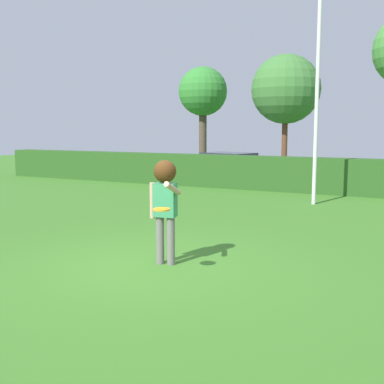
{
  "coord_description": "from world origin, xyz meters",
  "views": [
    {
      "loc": [
        4.32,
        -6.79,
        2.34
      ],
      "look_at": [
        0.14,
        1.26,
        1.15
      ],
      "focal_mm": 45.26,
      "sensor_mm": 36.0,
      "label": 1
    }
  ],
  "objects_px": {
    "person": "(165,196)",
    "birch_tree": "(203,93)",
    "frisbee": "(161,209)",
    "lamppost": "(317,84)",
    "parked_car_silver": "(229,165)",
    "maple_tree": "(286,90)"
  },
  "relations": [
    {
      "from": "person",
      "to": "lamppost",
      "type": "bearing_deg",
      "value": 85.14
    },
    {
      "from": "person",
      "to": "maple_tree",
      "type": "relative_size",
      "value": 0.32
    },
    {
      "from": "lamppost",
      "to": "maple_tree",
      "type": "xyz_separation_m",
      "value": [
        -3.04,
        6.89,
        0.42
      ]
    },
    {
      "from": "person",
      "to": "birch_tree",
      "type": "distance_m",
      "value": 17.55
    },
    {
      "from": "lamppost",
      "to": "person",
      "type": "bearing_deg",
      "value": -94.86
    },
    {
      "from": "maple_tree",
      "to": "birch_tree",
      "type": "distance_m",
      "value": 4.78
    },
    {
      "from": "frisbee",
      "to": "birch_tree",
      "type": "distance_m",
      "value": 18.35
    },
    {
      "from": "parked_car_silver",
      "to": "lamppost",
      "type": "bearing_deg",
      "value": -46.33
    },
    {
      "from": "frisbee",
      "to": "birch_tree",
      "type": "height_order",
      "value": "birch_tree"
    },
    {
      "from": "person",
      "to": "frisbee",
      "type": "xyz_separation_m",
      "value": [
        0.36,
        -0.71,
        -0.1
      ]
    },
    {
      "from": "birch_tree",
      "to": "lamppost",
      "type": "bearing_deg",
      "value": -45.49
    },
    {
      "from": "maple_tree",
      "to": "frisbee",
      "type": "bearing_deg",
      "value": -80.08
    },
    {
      "from": "lamppost",
      "to": "parked_car_silver",
      "type": "relative_size",
      "value": 1.5
    },
    {
      "from": "person",
      "to": "birch_tree",
      "type": "relative_size",
      "value": 0.33
    },
    {
      "from": "frisbee",
      "to": "parked_car_silver",
      "type": "bearing_deg",
      "value": 109.15
    },
    {
      "from": "person",
      "to": "birch_tree",
      "type": "xyz_separation_m",
      "value": [
        -7.04,
        15.8,
        2.97
      ]
    },
    {
      "from": "parked_car_silver",
      "to": "maple_tree",
      "type": "relative_size",
      "value": 0.79
    },
    {
      "from": "birch_tree",
      "to": "frisbee",
      "type": "bearing_deg",
      "value": -65.85
    },
    {
      "from": "frisbee",
      "to": "birch_tree",
      "type": "xyz_separation_m",
      "value": [
        -7.4,
        16.51,
        3.07
      ]
    },
    {
      "from": "frisbee",
      "to": "maple_tree",
      "type": "height_order",
      "value": "maple_tree"
    },
    {
      "from": "lamppost",
      "to": "maple_tree",
      "type": "height_order",
      "value": "lamppost"
    },
    {
      "from": "lamppost",
      "to": "parked_car_silver",
      "type": "distance_m",
      "value": 8.14
    }
  ]
}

